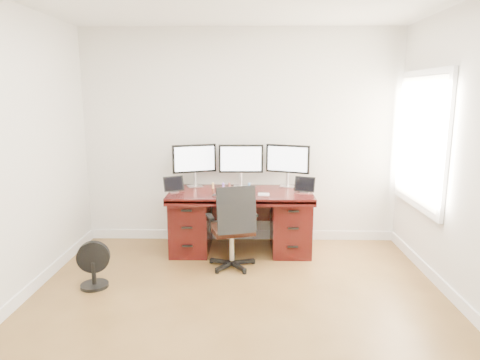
{
  "coord_description": "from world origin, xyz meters",
  "views": [
    {
      "loc": [
        0.09,
        -3.18,
        1.89
      ],
      "look_at": [
        0.0,
        1.5,
        0.95
      ],
      "focal_mm": 32.0,
      "sensor_mm": 36.0,
      "label": 1
    }
  ],
  "objects_px": {
    "desk": "(241,219)",
    "office_chair": "(233,241)",
    "keyboard": "(241,194)",
    "floor_fan": "(93,266)",
    "monitor_center": "(241,160)"
  },
  "relations": [
    {
      "from": "floor_fan",
      "to": "keyboard",
      "type": "bearing_deg",
      "value": 19.43
    },
    {
      "from": "monitor_center",
      "to": "keyboard",
      "type": "bearing_deg",
      "value": -90.36
    },
    {
      "from": "desk",
      "to": "monitor_center",
      "type": "height_order",
      "value": "monitor_center"
    },
    {
      "from": "office_chair",
      "to": "keyboard",
      "type": "bearing_deg",
      "value": 60.81
    },
    {
      "from": "desk",
      "to": "office_chair",
      "type": "relative_size",
      "value": 1.79
    },
    {
      "from": "floor_fan",
      "to": "office_chair",
      "type": "bearing_deg",
      "value": 8.36
    },
    {
      "from": "office_chair",
      "to": "monitor_center",
      "type": "xyz_separation_m",
      "value": [
        0.07,
        0.79,
        0.77
      ]
    },
    {
      "from": "desk",
      "to": "office_chair",
      "type": "height_order",
      "value": "office_chair"
    },
    {
      "from": "desk",
      "to": "keyboard",
      "type": "xyz_separation_m",
      "value": [
        0.01,
        -0.18,
        0.36
      ]
    },
    {
      "from": "floor_fan",
      "to": "keyboard",
      "type": "height_order",
      "value": "keyboard"
    },
    {
      "from": "desk",
      "to": "office_chair",
      "type": "distance_m",
      "value": 0.57
    },
    {
      "from": "desk",
      "to": "office_chair",
      "type": "bearing_deg",
      "value": -97.63
    },
    {
      "from": "floor_fan",
      "to": "desk",
      "type": "bearing_deg",
      "value": 24.38
    },
    {
      "from": "keyboard",
      "to": "office_chair",
      "type": "bearing_deg",
      "value": -111.19
    },
    {
      "from": "monitor_center",
      "to": "office_chair",
      "type": "bearing_deg",
      "value": -96.91
    }
  ]
}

